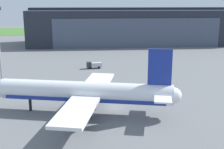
# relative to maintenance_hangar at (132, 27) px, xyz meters

# --- Properties ---
(ground_plane) EXTENTS (440.00, 440.00, 0.00)m
(ground_plane) POSITION_rel_maintenance_hangar_xyz_m (-18.63, -95.43, -8.73)
(ground_plane) COLOR slate
(grass_field_strip) EXTENTS (440.00, 56.00, 0.08)m
(grass_field_strip) POSITION_rel_maintenance_hangar_xyz_m (-18.63, 70.98, -8.69)
(grass_field_strip) COLOR #447430
(grass_field_strip) RESTS_ON ground_plane
(maintenance_hangar) EXTENTS (103.35, 32.15, 18.38)m
(maintenance_hangar) POSITION_rel_maintenance_hangar_xyz_m (0.00, 0.00, 0.00)
(maintenance_hangar) COLOR #232833
(maintenance_hangar) RESTS_ON ground_plane
(airliner_near_left) EXTENTS (36.01, 32.87, 13.11)m
(airliner_near_left) POSITION_rel_maintenance_hangar_xyz_m (-24.63, -97.95, -4.47)
(airliner_near_left) COLOR white
(airliner_near_left) RESTS_ON ground_plane
(ops_van) EXTENTS (5.04, 2.63, 2.20)m
(ops_van) POSITION_rel_maintenance_hangar_xyz_m (-21.72, -57.92, -7.58)
(ops_van) COLOR #2D2D33
(ops_van) RESTS_ON ground_plane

